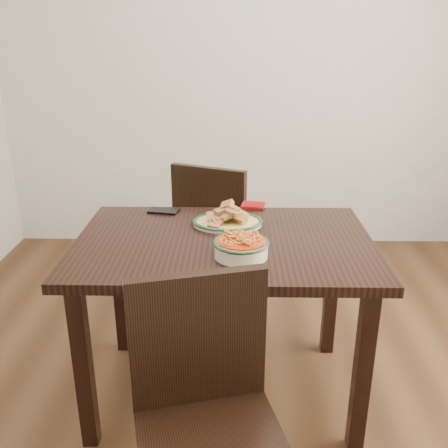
{
  "coord_description": "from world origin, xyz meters",
  "views": [
    {
      "loc": [
        -0.07,
        -1.91,
        1.53
      ],
      "look_at": [
        -0.11,
        -0.02,
        0.81
      ],
      "focal_mm": 40.0,
      "sensor_mm": 36.0,
      "label": 1
    }
  ],
  "objects_px": {
    "smartphone": "(164,211)",
    "dining_table": "(224,261)",
    "fish_plate": "(228,215)",
    "noodle_bowl": "(241,246)",
    "chair_far": "(217,230)",
    "chair_near": "(206,408)"
  },
  "relations": [
    {
      "from": "chair_near",
      "to": "fish_plate",
      "type": "bearing_deg",
      "value": 71.77
    },
    {
      "from": "dining_table",
      "to": "noodle_bowl",
      "type": "xyz_separation_m",
      "value": [
        0.07,
        -0.16,
        0.14
      ]
    },
    {
      "from": "chair_far",
      "to": "dining_table",
      "type": "bearing_deg",
      "value": 116.91
    },
    {
      "from": "noodle_bowl",
      "to": "fish_plate",
      "type": "bearing_deg",
      "value": 99.31
    },
    {
      "from": "dining_table",
      "to": "smartphone",
      "type": "distance_m",
      "value": 0.45
    },
    {
      "from": "chair_near",
      "to": "noodle_bowl",
      "type": "xyz_separation_m",
      "value": [
        0.11,
        0.53,
        0.29
      ]
    },
    {
      "from": "smartphone",
      "to": "dining_table",
      "type": "bearing_deg",
      "value": -37.64
    },
    {
      "from": "chair_far",
      "to": "smartphone",
      "type": "height_order",
      "value": "chair_far"
    },
    {
      "from": "chair_near",
      "to": "smartphone",
      "type": "distance_m",
      "value": 1.09
    },
    {
      "from": "fish_plate",
      "to": "chair_far",
      "type": "bearing_deg",
      "value": 96.75
    },
    {
      "from": "chair_far",
      "to": "chair_near",
      "type": "xyz_separation_m",
      "value": [
        0.01,
        -1.42,
        0.0
      ]
    },
    {
      "from": "chair_near",
      "to": "noodle_bowl",
      "type": "bearing_deg",
      "value": 63.9
    },
    {
      "from": "chair_far",
      "to": "smartphone",
      "type": "distance_m",
      "value": 0.53
    },
    {
      "from": "chair_far",
      "to": "chair_near",
      "type": "distance_m",
      "value": 1.42
    },
    {
      "from": "chair_far",
      "to": "chair_near",
      "type": "height_order",
      "value": "same"
    },
    {
      "from": "noodle_bowl",
      "to": "smartphone",
      "type": "height_order",
      "value": "noodle_bowl"
    },
    {
      "from": "chair_far",
      "to": "fish_plate",
      "type": "bearing_deg",
      "value": 119.49
    },
    {
      "from": "fish_plate",
      "to": "noodle_bowl",
      "type": "bearing_deg",
      "value": -80.69
    },
    {
      "from": "dining_table",
      "to": "chair_near",
      "type": "height_order",
      "value": "chair_near"
    },
    {
      "from": "dining_table",
      "to": "smartphone",
      "type": "relative_size",
      "value": 8.68
    },
    {
      "from": "dining_table",
      "to": "noodle_bowl",
      "type": "height_order",
      "value": "noodle_bowl"
    },
    {
      "from": "dining_table",
      "to": "fish_plate",
      "type": "bearing_deg",
      "value": 85.54
    }
  ]
}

